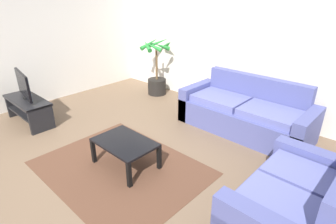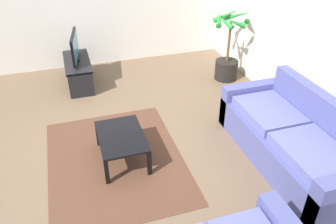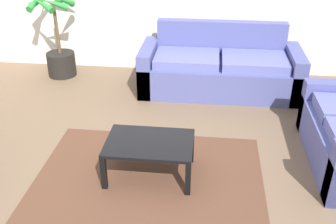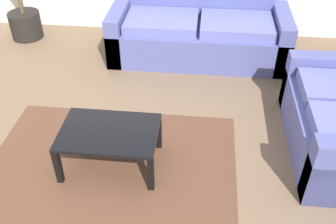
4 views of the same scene
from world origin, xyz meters
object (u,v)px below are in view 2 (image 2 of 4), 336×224
(couch_main, at_px, (292,141))
(potted_palm, at_px, (228,55))
(coffee_table, at_px, (121,139))
(tv, at_px, (75,47))
(tv_stand, at_px, (78,69))

(couch_main, bearing_deg, potted_palm, 173.47)
(coffee_table, distance_m, potted_palm, 2.91)
(tv, height_order, potted_palm, potted_palm)
(couch_main, distance_m, tv_stand, 3.86)
(tv, xyz_separation_m, coffee_table, (2.35, 0.34, -0.39))
(couch_main, relative_size, coffee_table, 2.64)
(tv_stand, relative_size, coffee_table, 1.33)
(coffee_table, height_order, potted_palm, potted_palm)
(couch_main, relative_size, potted_palm, 1.70)
(tv, bearing_deg, potted_palm, 77.04)
(tv_stand, height_order, tv, tv)
(tv_stand, xyz_separation_m, potted_palm, (0.61, 2.67, 0.18))
(couch_main, relative_size, tv, 2.70)
(couch_main, bearing_deg, tv_stand, -141.59)
(tv_stand, relative_size, potted_palm, 0.86)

